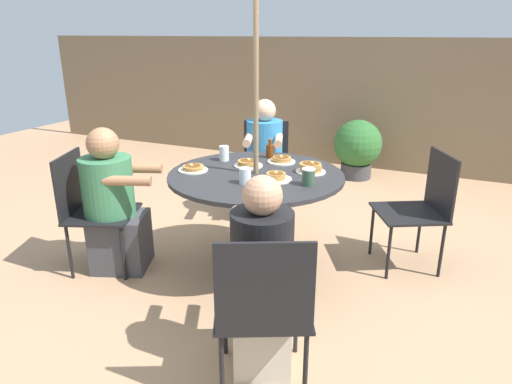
# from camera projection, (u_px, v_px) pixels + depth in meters

# --- Properties ---
(ground_plane) EXTENTS (12.00, 12.00, 0.00)m
(ground_plane) POSITION_uv_depth(u_px,v_px,m) (256.00, 270.00, 3.46)
(ground_plane) COLOR tan
(back_fence) EXTENTS (10.00, 0.06, 1.64)m
(back_fence) POSITION_uv_depth(u_px,v_px,m) (356.00, 104.00, 5.89)
(back_fence) COLOR #7A664C
(back_fence) RESTS_ON ground
(patio_table) EXTENTS (1.24, 1.24, 0.77)m
(patio_table) POSITION_uv_depth(u_px,v_px,m) (256.00, 190.00, 3.25)
(patio_table) COLOR #28282B
(patio_table) RESTS_ON ground
(umbrella_pole) EXTENTS (0.04, 0.04, 2.13)m
(umbrella_pole) POSITION_uv_depth(u_px,v_px,m) (256.00, 132.00, 3.11)
(umbrella_pole) COLOR #846B4C
(umbrella_pole) RESTS_ON ground
(patio_chair_north) EXTENTS (0.59, 0.59, 0.89)m
(patio_chair_north) POSITION_uv_depth(u_px,v_px,m) (265.00, 162.00, 4.45)
(patio_chair_north) COLOR black
(patio_chair_north) RESTS_ON ground
(diner_north) EXTENTS (0.47, 0.57, 1.13)m
(diner_north) POSITION_uv_depth(u_px,v_px,m) (264.00, 165.00, 4.28)
(diner_north) COLOR gray
(diner_north) RESTS_ON ground
(patio_chair_east) EXTENTS (0.60, 0.60, 0.89)m
(patio_chair_east) POSITION_uv_depth(u_px,v_px,m) (89.00, 205.00, 3.36)
(patio_chair_east) COLOR black
(patio_chair_east) RESTS_ON ground
(diner_east) EXTENTS (0.60, 0.52, 1.08)m
(diner_east) POSITION_uv_depth(u_px,v_px,m) (114.00, 207.00, 3.35)
(diner_east) COLOR #3D3D42
(diner_east) RESTS_ON ground
(patio_chair_south) EXTENTS (0.62, 0.62, 0.89)m
(patio_chair_south) POSITION_uv_depth(u_px,v_px,m) (263.00, 304.00, 2.13)
(patio_chair_south) COLOR black
(patio_chair_south) RESTS_ON ground
(diner_south) EXTENTS (0.47, 0.54, 1.09)m
(diner_south) POSITION_uv_depth(u_px,v_px,m) (262.00, 284.00, 2.30)
(diner_south) COLOR beige
(diner_south) RESTS_ON ground
(patio_chair_west) EXTENTS (0.62, 0.62, 0.89)m
(patio_chair_west) POSITION_uv_depth(u_px,v_px,m) (422.00, 204.00, 3.38)
(patio_chair_west) COLOR black
(patio_chair_west) RESTS_ON ground
(pancake_plate_a) EXTENTS (0.21, 0.21, 0.05)m
(pancake_plate_a) POSITION_uv_depth(u_px,v_px,m) (193.00, 168.00, 3.26)
(pancake_plate_a) COLOR silver
(pancake_plate_a) RESTS_ON patio_table
(pancake_plate_b) EXTENTS (0.21, 0.21, 0.06)m
(pancake_plate_b) POSITION_uv_depth(u_px,v_px,m) (276.00, 177.00, 3.06)
(pancake_plate_b) COLOR silver
(pancake_plate_b) RESTS_ON patio_table
(pancake_plate_c) EXTENTS (0.21, 0.21, 0.06)m
(pancake_plate_c) POSITION_uv_depth(u_px,v_px,m) (248.00, 164.00, 3.37)
(pancake_plate_c) COLOR silver
(pancake_plate_c) RESTS_ON patio_table
(pancake_plate_d) EXTENTS (0.21, 0.21, 0.05)m
(pancake_plate_d) POSITION_uv_depth(u_px,v_px,m) (281.00, 160.00, 3.47)
(pancake_plate_d) COLOR silver
(pancake_plate_d) RESTS_ON patio_table
(pancake_plate_e) EXTENTS (0.21, 0.21, 0.08)m
(pancake_plate_e) POSITION_uv_depth(u_px,v_px,m) (311.00, 168.00, 3.22)
(pancake_plate_e) COLOR silver
(pancake_plate_e) RESTS_ON patio_table
(syrup_bottle) EXTENTS (0.08, 0.06, 0.15)m
(syrup_bottle) POSITION_uv_depth(u_px,v_px,m) (270.00, 150.00, 3.59)
(syrup_bottle) COLOR #602D0F
(syrup_bottle) RESTS_ON patio_table
(coffee_cup) EXTENTS (0.09, 0.09, 0.11)m
(coffee_cup) POSITION_uv_depth(u_px,v_px,m) (308.00, 177.00, 2.95)
(coffee_cup) COLOR #33513D
(coffee_cup) RESTS_ON patio_table
(drinking_glass_a) EXTENTS (0.07, 0.07, 0.11)m
(drinking_glass_a) POSITION_uv_depth(u_px,v_px,m) (224.00, 153.00, 3.51)
(drinking_glass_a) COLOR silver
(drinking_glass_a) RESTS_ON patio_table
(drinking_glass_b) EXTENTS (0.08, 0.08, 0.10)m
(drinking_glass_b) POSITION_uv_depth(u_px,v_px,m) (245.00, 176.00, 2.98)
(drinking_glass_b) COLOR silver
(drinking_glass_b) RESTS_ON patio_table
(potted_shrub) EXTENTS (0.58, 0.58, 0.71)m
(potted_shrub) POSITION_uv_depth(u_px,v_px,m) (358.00, 147.00, 5.52)
(potted_shrub) COLOR #3D3D3F
(potted_shrub) RESTS_ON ground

